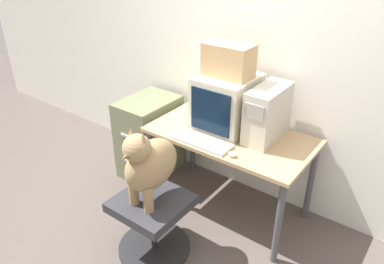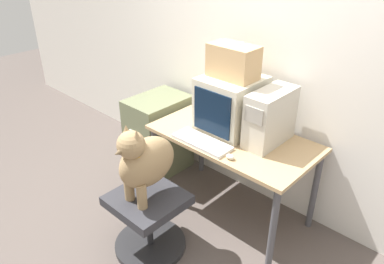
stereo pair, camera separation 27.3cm
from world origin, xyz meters
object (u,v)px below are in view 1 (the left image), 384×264
crt_monitor (226,102)px  office_chair (153,223)px  cardboard_box (229,60)px  dog (149,163)px  pc_tower (267,114)px  keyboard (201,141)px  filing_cabinet (149,137)px

crt_monitor → office_chair: size_ratio=0.85×
office_chair → cardboard_box: (0.08, 0.83, 1.04)m
office_chair → dog: 0.53m
pc_tower → keyboard: 0.54m
keyboard → office_chair: bearing=-98.8°
keyboard → office_chair: keyboard is taller
crt_monitor → keyboard: 0.39m
office_chair → cardboard_box: 1.34m
keyboard → dog: (-0.08, -0.50, 0.03)m
pc_tower → cardboard_box: cardboard_box is taller
pc_tower → dog: pc_tower is taller
keyboard → office_chair: 0.70m
keyboard → dog: 0.51m
pc_tower → cardboard_box: 0.50m
dog → cardboard_box: 0.99m
crt_monitor → office_chair: crt_monitor is taller
keyboard → crt_monitor: bearing=89.2°
dog → cardboard_box: (0.08, 0.84, 0.52)m
crt_monitor → office_chair: (-0.08, -0.83, -0.70)m
office_chair → dog: (0.00, -0.00, 0.53)m
filing_cabinet → cardboard_box: bearing=3.0°
crt_monitor → dog: size_ratio=0.78×
crt_monitor → keyboard: crt_monitor is taller
crt_monitor → filing_cabinet: crt_monitor is taller
cardboard_box → pc_tower: bearing=3.9°
keyboard → dog: bearing=-98.8°
filing_cabinet → office_chair: bearing=-46.6°
crt_monitor → dog: bearing=-95.6°
pc_tower → dog: size_ratio=0.75×
pc_tower → office_chair: 1.18m
crt_monitor → cardboard_box: cardboard_box is taller
dog → filing_cabinet: (-0.75, 0.79, -0.40)m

